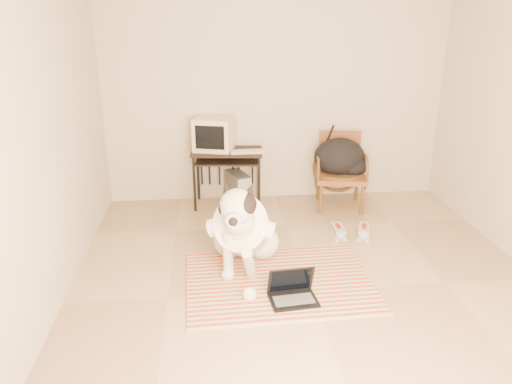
{
  "coord_description": "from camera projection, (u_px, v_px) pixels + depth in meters",
  "views": [
    {
      "loc": [
        -0.8,
        -3.55,
        2.21
      ],
      "look_at": [
        -0.41,
        0.46,
        0.72
      ],
      "focal_mm": 35.0,
      "sensor_mm": 36.0,
      "label": 1
    }
  ],
  "objects": [
    {
      "name": "floor",
      "position": [
        310.0,
        290.0,
        4.15
      ],
      "size": [
        4.5,
        4.5,
        0.0
      ],
      "primitive_type": "plane",
      "color": "tan",
      "rests_on": "ground"
    },
    {
      "name": "wall_back",
      "position": [
        276.0,
        87.0,
        5.78
      ],
      "size": [
        4.5,
        0.0,
        4.5
      ],
      "primitive_type": "plane",
      "rotation": [
        1.57,
        0.0,
        0.0
      ],
      "color": "#BBB199",
      "rests_on": "floor"
    },
    {
      "name": "wall_front",
      "position": [
        467.0,
        296.0,
        1.58
      ],
      "size": [
        4.5,
        0.0,
        4.5
      ],
      "primitive_type": "plane",
      "rotation": [
        -1.57,
        0.0,
        0.0
      ],
      "color": "#BBB199",
      "rests_on": "floor"
    },
    {
      "name": "wall_left",
      "position": [
        37.0,
        138.0,
        3.5
      ],
      "size": [
        0.0,
        4.5,
        4.5
      ],
      "primitive_type": "plane",
      "rotation": [
        1.57,
        0.0,
        1.57
      ],
      "color": "#BBB199",
      "rests_on": "floor"
    },
    {
      "name": "rug",
      "position": [
        279.0,
        281.0,
        4.27
      ],
      "size": [
        1.61,
        1.25,
        0.02
      ],
      "color": "red",
      "rests_on": "floor"
    },
    {
      "name": "dog",
      "position": [
        243.0,
        229.0,
        4.41
      ],
      "size": [
        0.64,
        1.3,
        0.93
      ],
      "color": "silver",
      "rests_on": "rug"
    },
    {
      "name": "laptop",
      "position": [
        292.0,
        292.0,
        3.97
      ],
      "size": [
        0.4,
        0.31,
        0.26
      ],
      "color": "black",
      "rests_on": "rug"
    },
    {
      "name": "computer_desk",
      "position": [
        227.0,
        159.0,
        5.75
      ],
      "size": [
        0.85,
        0.53,
        0.67
      ],
      "color": "black",
      "rests_on": "floor"
    },
    {
      "name": "crt_monitor",
      "position": [
        214.0,
        134.0,
        5.71
      ],
      "size": [
        0.51,
        0.49,
        0.37
      ],
      "color": "beige",
      "rests_on": "computer_desk"
    },
    {
      "name": "desk_keyboard",
      "position": [
        247.0,
        152.0,
        5.64
      ],
      "size": [
        0.36,
        0.14,
        0.02
      ],
      "primitive_type": "cube",
      "rotation": [
        0.0,
        0.0,
        0.01
      ],
      "color": "beige",
      "rests_on": "computer_desk"
    },
    {
      "name": "pc_tower",
      "position": [
        238.0,
        189.0,
        5.91
      ],
      "size": [
        0.3,
        0.45,
        0.39
      ],
      "color": "#4C4C4F",
      "rests_on": "floor"
    },
    {
      "name": "rattan_chair",
      "position": [
        340.0,
        171.0,
        5.81
      ],
      "size": [
        0.64,
        0.62,
        0.85
      ],
      "color": "brown",
      "rests_on": "floor"
    },
    {
      "name": "backpack",
      "position": [
        342.0,
        158.0,
        5.72
      ],
      "size": [
        0.62,
        0.48,
        0.43
      ],
      "color": "black",
      "rests_on": "rattan_chair"
    },
    {
      "name": "sneaker_left",
      "position": [
        338.0,
        231.0,
        5.15
      ],
      "size": [
        0.12,
        0.28,
        0.1
      ],
      "color": "silver",
      "rests_on": "floor"
    },
    {
      "name": "sneaker_right",
      "position": [
        364.0,
        232.0,
        5.14
      ],
      "size": [
        0.2,
        0.31,
        0.1
      ],
      "color": "silver",
      "rests_on": "floor"
    }
  ]
}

